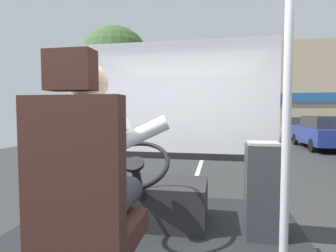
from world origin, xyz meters
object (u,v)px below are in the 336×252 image
object	(u,v)px
fare_box	(262,190)
parked_car_blue	(326,132)
driver_seat	(85,210)
parked_car_silver	(296,127)
handrail_pole	(287,109)
steering_console	(149,199)
bus_driver	(94,164)

from	to	relation	value
fare_box	parked_car_blue	bearing A→B (deg)	67.61
driver_seat	parked_car_blue	xyz separation A→B (m)	(5.38, 11.71, -0.46)
parked_car_blue	parked_car_silver	world-z (taller)	parked_car_blue
handrail_pole	steering_console	bearing A→B (deg)	135.47
steering_console	parked_car_blue	xyz separation A→B (m)	(5.38, 10.46, -0.10)
handrail_pole	bus_driver	bearing A→B (deg)	-171.00
driver_seat	parked_car_blue	size ratio (longest dim) A/B	0.34
driver_seat	handrail_pole	size ratio (longest dim) A/B	0.62
driver_seat	handrail_pole	bearing A→B (deg)	14.85
handrail_pole	parked_car_blue	bearing A→B (deg)	69.05
driver_seat	bus_driver	xyz separation A→B (m)	(-0.00, 0.11, 0.21)
bus_driver	handrail_pole	world-z (taller)	handrail_pole
parked_car_silver	bus_driver	bearing A→B (deg)	-108.14
steering_console	handrail_pole	size ratio (longest dim) A/B	0.51
parked_car_blue	driver_seat	bearing A→B (deg)	-114.68
fare_box	bus_driver	bearing A→B (deg)	-134.81
bus_driver	parked_car_silver	xyz separation A→B (m)	(5.58, 17.02, -0.75)
handrail_pole	parked_car_blue	world-z (taller)	handrail_pole
bus_driver	parked_car_blue	bearing A→B (deg)	65.12
steering_console	driver_seat	bearing A→B (deg)	-90.00
fare_box	parked_car_silver	distance (m)	16.63
parked_car_silver	steering_console	bearing A→B (deg)	-109.35
bus_driver	handrail_pole	bearing A→B (deg)	9.00
driver_seat	steering_console	bearing A→B (deg)	90.00
fare_box	steering_console	bearing A→B (deg)	173.95
steering_console	handrail_pole	xyz separation A→B (m)	(1.00, -0.98, 0.86)
parked_car_blue	parked_car_silver	size ratio (longest dim) A/B	0.89
handrail_pole	driver_seat	bearing A→B (deg)	-165.15
driver_seat	parked_car_blue	distance (m)	12.89
fare_box	parked_car_blue	xyz separation A→B (m)	(4.35, 10.57, -0.28)
fare_box	parked_car_blue	world-z (taller)	parked_car_blue
handrail_pole	fare_box	bearing A→B (deg)	88.26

